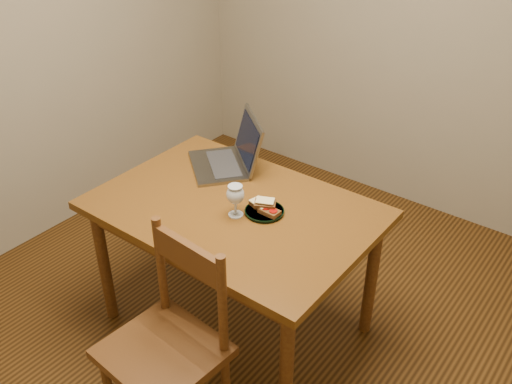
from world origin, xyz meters
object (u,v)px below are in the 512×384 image
Objects in this scene: table at (234,221)px; milk_glass at (235,201)px; chair at (167,338)px; plate at (264,212)px; laptop at (232,154)px.

milk_glass reaches higher than table.
milk_glass is at bearing -44.25° from table.
milk_glass is at bearing 105.82° from chair.
milk_glass reaches higher than plate.
plate is at bearing 15.93° from table.
plate is at bearing 6.62° from laptop.
plate is (0.15, 0.04, 0.09)m from table.
chair is at bearing -87.86° from plate.
chair is 1.07m from laptop.
chair is 2.60× the size of plate.
laptop is (-0.26, 0.30, 0.16)m from table.
laptop reaches higher than plate.
chair is 0.67m from milk_glass.
chair is at bearing -74.95° from table.
table is 0.18m from plate.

